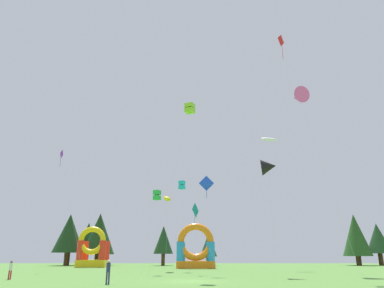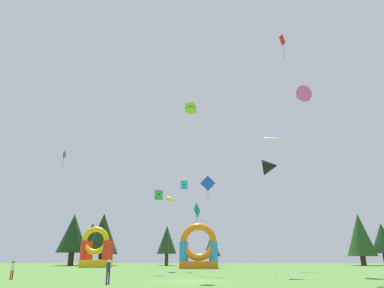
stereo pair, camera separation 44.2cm
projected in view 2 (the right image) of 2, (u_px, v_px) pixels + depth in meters
ground_plane at (191, 281)px, 29.22m from camera, size 120.00×120.00×0.00m
kite_blue_diamond at (208, 184)px, 39.82m from camera, size 2.57×2.13×10.10m
kite_green_box at (159, 195)px, 42.44m from camera, size 2.07×1.47×9.27m
kite_purple_diamond at (64, 156)px, 50.20m from camera, size 3.43×3.96×15.73m
kite_white_parafoil at (272, 139)px, 57.89m from camera, size 9.28×1.16×20.26m
kite_pink_delta at (300, 96)px, 48.43m from camera, size 7.31×2.77×23.63m
kite_yellow_parafoil at (169, 199)px, 49.41m from camera, size 1.43×3.33×9.89m
kite_lime_box at (191, 109)px, 37.08m from camera, size 4.51×2.29×16.85m
kite_cyan_box at (184, 185)px, 50.08m from camera, size 1.19×2.03×11.80m
kite_teal_diamond at (196, 211)px, 40.74m from camera, size 3.20×1.53×7.34m
kite_red_diamond at (283, 42)px, 42.38m from camera, size 9.41×0.97×26.67m
kite_black_delta at (270, 166)px, 39.29m from camera, size 2.07×4.85×12.15m
person_far_side at (108, 270)px, 26.67m from camera, size 0.30×0.30×1.71m
person_near_camera at (13, 268)px, 31.60m from camera, size 0.34×0.34×1.56m
inflatable_blue_arch at (199, 252)px, 56.83m from camera, size 5.92×4.58×6.77m
inflatable_orange_dome at (96, 252)px, 61.81m from camera, size 4.86×4.04×6.62m
tree_row_0 at (73, 233)px, 71.19m from camera, size 5.92×5.92×9.71m
tree_row_1 at (92, 237)px, 74.59m from camera, size 4.36×4.36×8.35m
tree_row_2 at (103, 234)px, 71.34m from camera, size 6.22×6.22×9.85m
tree_row_3 at (167, 240)px, 70.56m from camera, size 3.81×3.81×7.40m
tree_row_4 at (212, 245)px, 70.35m from camera, size 3.30×3.30×6.03m
tree_row_5 at (360, 235)px, 70.58m from camera, size 5.43×5.43×9.72m
tree_row_6 at (383, 238)px, 70.65m from camera, size 4.76×4.76×7.92m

